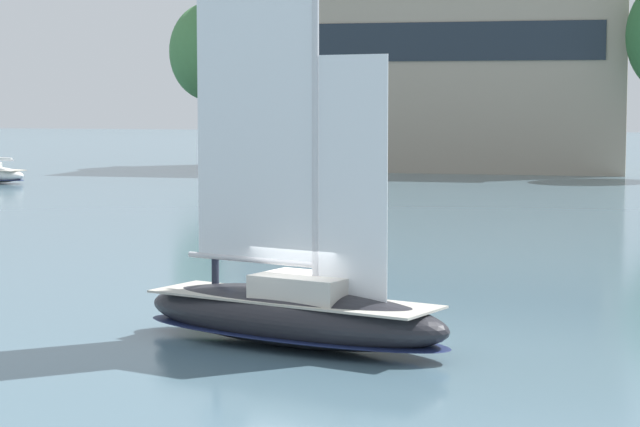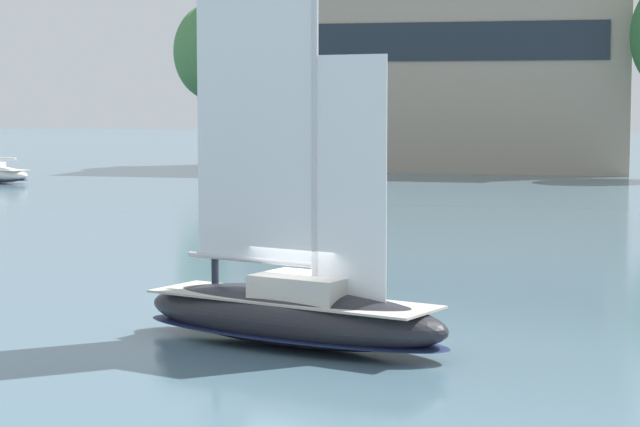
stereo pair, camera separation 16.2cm
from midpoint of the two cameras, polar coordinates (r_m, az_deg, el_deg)
name	(u,v)px [view 2 (the right image)]	position (r m, az deg, el deg)	size (l,w,h in m)	color
ground_plane	(292,345)	(32.36, -1.16, -6.04)	(400.00, 400.00, 0.00)	slate
waterfront_building	(433,52)	(110.67, 5.22, 7.37)	(35.23, 14.12, 20.55)	tan
tree_shore_left	(213,52)	(114.28, -4.86, 7.36)	(7.22, 7.22, 14.87)	brown
sailboat_main	(292,307)	(32.17, -1.15, -4.29)	(9.43, 5.31, 12.49)	#232328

